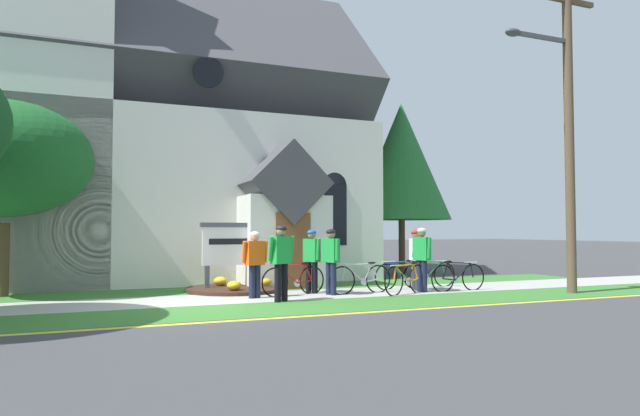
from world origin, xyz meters
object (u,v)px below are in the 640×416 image
object	(u,v)px
bicycle_blue	(406,279)
yard_deciduous_tree	(6,159)
bicycle_silver	(294,280)
utility_pole	(566,102)
cyclist_in_yellow_jersey	(331,257)
bicycle_yellow	(429,274)
bicycle_white	(458,277)
cyclist_in_green_jersey	(312,256)
church_sign	(233,246)
bicycle_black	(361,279)
cyclist_in_blue_jersey	(422,254)
cyclist_in_orange_jersey	(281,256)
roadside_conifer	(401,161)
bicycle_red	(401,275)
cyclist_in_white_jersey	(255,260)
cyclist_in_red_jersey	(416,255)

from	to	relation	value
bicycle_blue	yard_deciduous_tree	bearing A→B (deg)	161.05
bicycle_silver	utility_pole	size ratio (longest dim) A/B	0.20
utility_pole	cyclist_in_yellow_jersey	bearing A→B (deg)	162.31
bicycle_silver	bicycle_yellow	bearing A→B (deg)	4.67
bicycle_white	cyclist_in_green_jersey	xyz separation A→B (m)	(-3.80, 0.96, 0.57)
church_sign	bicycle_black	bearing A→B (deg)	-35.66
bicycle_blue	cyclist_in_yellow_jersey	distance (m)	2.01
bicycle_blue	cyclist_in_blue_jersey	distance (m)	0.88
bicycle_silver	bicycle_black	bearing A→B (deg)	-10.72
cyclist_in_orange_jersey	roadside_conifer	xyz separation A→B (m)	(6.91, 6.42, 3.25)
bicycle_red	yard_deciduous_tree	world-z (taller)	yard_deciduous_tree
bicycle_silver	cyclist_in_white_jersey	bearing A→B (deg)	-165.95
cyclist_in_orange_jersey	roadside_conifer	bearing A→B (deg)	42.86
bicycle_red	bicycle_yellow	size ratio (longest dim) A/B	0.98
bicycle_yellow	cyclist_in_green_jersey	bearing A→B (deg)	-177.72
church_sign	cyclist_in_red_jersey	xyz separation A→B (m)	(4.52, -1.95, -0.24)
cyclist_in_blue_jersey	cyclist_in_green_jersey	world-z (taller)	cyclist_in_blue_jersey
bicycle_blue	roadside_conifer	world-z (taller)	roadside_conifer
cyclist_in_white_jersey	cyclist_in_red_jersey	bearing A→B (deg)	0.34
cyclist_in_green_jersey	roadside_conifer	bearing A→B (deg)	42.10
bicycle_black	yard_deciduous_tree	distance (m)	9.29
bicycle_red	utility_pole	xyz separation A→B (m)	(3.50, -2.50, 4.59)
cyclist_in_red_jersey	cyclist_in_green_jersey	world-z (taller)	cyclist_in_green_jersey
cyclist_in_yellow_jersey	cyclist_in_green_jersey	bearing A→B (deg)	119.80
cyclist_in_red_jersey	bicycle_black	bearing A→B (deg)	-177.41
bicycle_silver	roadside_conifer	world-z (taller)	roadside_conifer
bicycle_yellow	cyclist_in_blue_jersey	xyz separation A→B (m)	(-0.86, -0.97, 0.61)
cyclist_in_yellow_jersey	cyclist_in_green_jersey	world-z (taller)	cyclist_in_yellow_jersey
cyclist_in_red_jersey	yard_deciduous_tree	size ratio (longest dim) A/B	0.34
bicycle_white	bicycle_yellow	xyz separation A→B (m)	(-0.17, 1.10, -0.01)
cyclist_in_white_jersey	bicycle_red	bearing A→B (deg)	7.40
bicycle_black	yard_deciduous_tree	size ratio (longest dim) A/B	0.37
cyclist_in_white_jersey	cyclist_in_blue_jersey	bearing A→B (deg)	-4.67
roadside_conifer	cyclist_in_yellow_jersey	bearing A→B (deg)	-133.44
cyclist_in_orange_jersey	yard_deciduous_tree	size ratio (longest dim) A/B	0.36
bicycle_silver	yard_deciduous_tree	bearing A→B (deg)	160.36
bicycle_white	yard_deciduous_tree	distance (m)	11.85
utility_pole	cyclist_in_orange_jersey	bearing A→B (deg)	171.37
church_sign	bicycle_yellow	xyz separation A→B (m)	(5.32, -1.37, -0.81)
utility_pole	cyclist_in_green_jersey	bearing A→B (deg)	158.68
bicycle_yellow	bicycle_red	bearing A→B (deg)	-176.85
bicycle_red	church_sign	bearing A→B (deg)	161.97
cyclist_in_red_jersey	cyclist_in_yellow_jersey	size ratio (longest dim) A/B	0.99
bicycle_silver	cyclist_in_yellow_jersey	distance (m)	1.09
church_sign	cyclist_in_red_jersey	world-z (taller)	church_sign
roadside_conifer	cyclist_in_orange_jersey	bearing A→B (deg)	-137.14
bicycle_white	cyclist_in_yellow_jersey	size ratio (longest dim) A/B	1.04
bicycle_white	roadside_conifer	world-z (taller)	roadside_conifer
cyclist_in_blue_jersey	bicycle_white	bearing A→B (deg)	-7.38
bicycle_yellow	utility_pole	world-z (taller)	utility_pole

